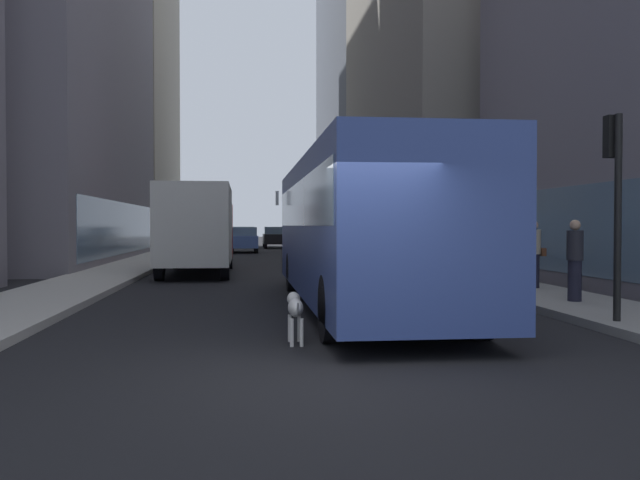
{
  "coord_description": "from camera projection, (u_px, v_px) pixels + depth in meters",
  "views": [
    {
      "loc": [
        -1.2,
        -7.64,
        1.72
      ],
      "look_at": [
        0.48,
        6.95,
        1.4
      ],
      "focal_mm": 37.22,
      "sensor_mm": 36.0,
      "label": 1
    }
  ],
  "objects": [
    {
      "name": "box_truck",
      "position": [
        198.0,
        227.0,
        23.26
      ],
      "size": [
        2.3,
        7.5,
        3.05
      ],
      "color": "#A51919",
      "rests_on": "ground"
    },
    {
      "name": "car_red_coupe",
      "position": [
        302.0,
        238.0,
        45.91
      ],
      "size": [
        1.84,
        4.37,
        1.62
      ],
      "color": "red",
      "rests_on": "ground"
    },
    {
      "name": "ground_plane",
      "position": [
        263.0,
        252.0,
        42.52
      ],
      "size": [
        120.0,
        120.0,
        0.0
      ],
      "primitive_type": "plane",
      "color": "black"
    },
    {
      "name": "building_right_mid",
      "position": [
        476.0,
        76.0,
        37.5
      ],
      "size": [
        11.78,
        20.21,
        20.35
      ],
      "color": "gray",
      "rests_on": "ground"
    },
    {
      "name": "car_grey_wagon",
      "position": [
        208.0,
        245.0,
        29.99
      ],
      "size": [
        1.8,
        4.28,
        1.62
      ],
      "color": "slate",
      "rests_on": "ground"
    },
    {
      "name": "transit_bus",
      "position": [
        358.0,
        223.0,
        13.93
      ],
      "size": [
        2.78,
        11.53,
        3.05
      ],
      "color": "#33478C",
      "rests_on": "ground"
    },
    {
      "name": "car_white_van",
      "position": [
        244.0,
        237.0,
        53.55
      ],
      "size": [
        1.82,
        4.32,
        1.62
      ],
      "color": "silver",
      "rests_on": "ground"
    },
    {
      "name": "sidewalk_left",
      "position": [
        172.0,
        252.0,
        41.87
      ],
      "size": [
        2.4,
        110.0,
        0.15
      ],
      "primitive_type": "cube",
      "color": "#ADA89E",
      "rests_on": "ground"
    },
    {
      "name": "dalmatian_dog",
      "position": [
        295.0,
        308.0,
        9.67
      ],
      "size": [
        0.22,
        0.96,
        0.72
      ],
      "color": "white",
      "rests_on": "ground"
    },
    {
      "name": "car_blue_hatchback",
      "position": [
        244.0,
        240.0,
        42.37
      ],
      "size": [
        1.77,
        4.24,
        1.62
      ],
      "color": "#4C6BB7",
      "rests_on": "ground"
    },
    {
      "name": "car_yellow_taxi",
      "position": [
        316.0,
        242.0,
        36.95
      ],
      "size": [
        1.74,
        4.48,
        1.62
      ],
      "color": "yellow",
      "rests_on": "ground"
    },
    {
      "name": "pedestrian_with_handbag",
      "position": [
        534.0,
        254.0,
        16.73
      ],
      "size": [
        0.45,
        0.34,
        1.69
      ],
      "color": "#1E1E2D",
      "rests_on": "sidewalk_right"
    },
    {
      "name": "building_right_far",
      "position": [
        391.0,
        48.0,
        59.08
      ],
      "size": [
        11.03,
        22.21,
        35.19
      ],
      "color": "#4C515B",
      "rests_on": "ground"
    },
    {
      "name": "car_black_suv",
      "position": [
        275.0,
        237.0,
        50.91
      ],
      "size": [
        1.81,
        4.12,
        1.62
      ],
      "color": "black",
      "rests_on": "ground"
    },
    {
      "name": "traffic_light_near",
      "position": [
        615.0,
        182.0,
        10.93
      ],
      "size": [
        0.24,
        0.41,
        3.4
      ],
      "color": "black",
      "rests_on": "sidewalk_right"
    },
    {
      "name": "sidewalk_right",
      "position": [
        350.0,
        251.0,
        43.17
      ],
      "size": [
        2.4,
        110.0,
        0.15
      ],
      "primitive_type": "cube",
      "color": "gray",
      "rests_on": "ground"
    },
    {
      "name": "pedestrian_in_coat",
      "position": [
        575.0,
        260.0,
        13.75
      ],
      "size": [
        0.34,
        0.34,
        1.69
      ],
      "color": "#1E1E2D",
      "rests_on": "sidewalk_right"
    }
  ]
}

